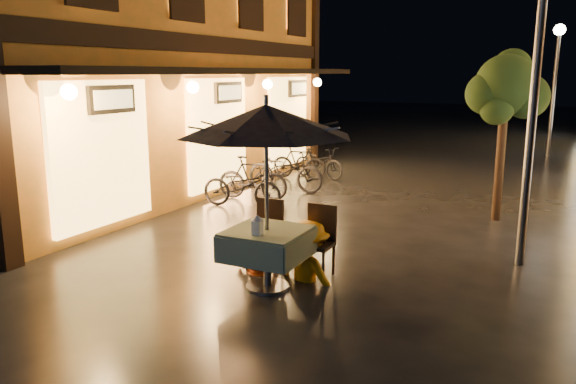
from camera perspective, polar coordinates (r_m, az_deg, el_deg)
The scene contains 17 objects.
ground at distance 7.75m, azimuth -1.66°, elevation -8.50°, with size 90.00×90.00×0.00m, color black.
west_building at distance 13.88m, azimuth -15.61°, elevation 15.71°, with size 5.90×11.40×7.40m.
street_tree at distance 10.98m, azimuth 21.32°, elevation 9.67°, with size 1.43×1.20×3.15m.
streetlamp_near at distance 8.43m, azimuth 24.03°, elevation 12.37°, with size 0.36×0.36×4.23m.
streetlamp_far at distance 20.42m, azimuth 25.58°, elevation 11.45°, with size 0.36×0.36×4.23m.
cafe_table at distance 7.15m, azimuth -2.13°, elevation -5.32°, with size 0.99×0.99×0.78m.
patio_umbrella at distance 6.85m, azimuth -2.23°, elevation 7.24°, with size 2.18×2.18×2.46m.
cafe_chair_left at distance 7.97m, azimuth -2.15°, elevation -3.86°, with size 0.42×0.42×0.97m.
cafe_chair_right at distance 7.64m, azimuth 3.16°, elevation -4.58°, with size 0.42×0.42×0.97m.
table_lantern at distance 6.85m, azimuth -3.14°, elevation -3.23°, with size 0.16×0.16×0.25m.
person_orange at distance 7.78m, azimuth -3.04°, elevation -2.77°, with size 0.71×0.56×1.47m, color #B83607.
person_yellow at distance 7.43m, azimuth 2.11°, elevation -3.11°, with size 1.01×0.58×1.56m, color orange.
bicycle_0 at distance 11.51m, azimuth -4.71°, elevation 0.63°, with size 0.60×1.71×0.90m, color black.
bicycle_1 at distance 12.22m, azimuth -3.63°, elevation 1.44°, with size 0.45×1.58×0.95m, color black.
bicycle_2 at distance 13.04m, azimuth -0.28°, elevation 2.20°, with size 0.65×1.86×0.98m, color black.
bicycle_3 at distance 14.60m, azimuth 1.10°, elevation 3.06°, with size 0.41×1.47×0.88m, color black.
bicycle_4 at distance 14.74m, azimuth 3.15°, elevation 3.01°, with size 0.54×1.56×0.82m, color black.
Camera 1 is at (3.40, -6.42, 2.72)m, focal length 35.00 mm.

